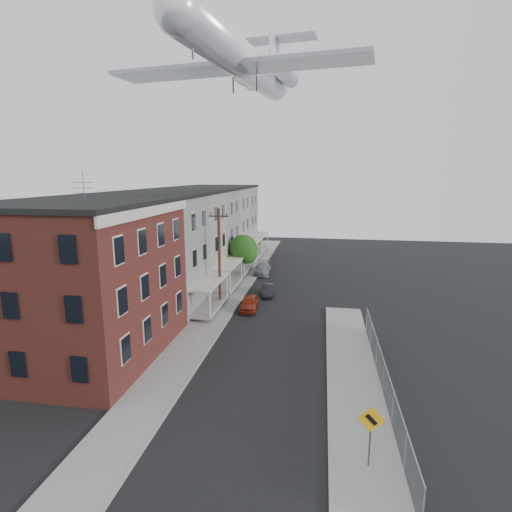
{
  "coord_description": "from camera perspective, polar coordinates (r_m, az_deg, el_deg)",
  "views": [
    {
      "loc": [
        3.39,
        -15.95,
        11.88
      ],
      "look_at": [
        -0.71,
        8.68,
        6.78
      ],
      "focal_mm": 28.0,
      "sensor_mm": 36.0,
      "label": 1
    }
  ],
  "objects": [
    {
      "name": "curb_left",
      "position": [
        42.32,
        -1.04,
        -4.66
      ],
      "size": [
        0.15,
        62.0,
        0.14
      ],
      "primitive_type": "cube",
      "color": "gray",
      "rests_on": "ground"
    },
    {
      "name": "car_mid",
      "position": [
        40.02,
        1.63,
        -4.91
      ],
      "size": [
        1.6,
        3.44,
        1.09
      ],
      "primitive_type": "imported",
      "rotation": [
        0.0,
        0.0,
        0.14
      ],
      "color": "black",
      "rests_on": "ground"
    },
    {
      "name": "car_near",
      "position": [
        35.91,
        -0.97,
        -6.7
      ],
      "size": [
        1.74,
        3.82,
        1.27
      ],
      "primitive_type": "imported",
      "rotation": [
        0.0,
        0.0,
        0.06
      ],
      "color": "maroon",
      "rests_on": "ground"
    },
    {
      "name": "row_house_d",
      "position": [
        56.02,
        -6.53,
        4.55
      ],
      "size": [
        11.98,
        7.0,
        10.3
      ],
      "color": "#6F6858",
      "rests_on": "ground"
    },
    {
      "name": "row_house_e",
      "position": [
        62.74,
        -4.77,
        5.33
      ],
      "size": [
        11.98,
        7.0,
        10.3
      ],
      "color": "slate",
      "rests_on": "ground"
    },
    {
      "name": "sidewalk_right",
      "position": [
        25.02,
        13.76,
        -17.0
      ],
      "size": [
        3.0,
        26.0,
        0.12
      ],
      "primitive_type": "cube",
      "color": "gray",
      "rests_on": "ground"
    },
    {
      "name": "chainlink_fence",
      "position": [
        23.89,
        17.78,
        -16.15
      ],
      "size": [
        0.06,
        18.06,
        1.9
      ],
      "color": "gray",
      "rests_on": "ground"
    },
    {
      "name": "utility_pole",
      "position": [
        35.86,
        -5.26,
        -0.09
      ],
      "size": [
        1.8,
        0.26,
        9.0
      ],
      "color": "black",
      "rests_on": "ground"
    },
    {
      "name": "row_house_b",
      "position": [
        42.87,
        -11.65,
        2.25
      ],
      "size": [
        11.98,
        7.0,
        10.3
      ],
      "color": "#6F6858",
      "rests_on": "ground"
    },
    {
      "name": "ground",
      "position": [
        20.18,
        -2.26,
        -24.53
      ],
      "size": [
        120.0,
        120.0,
        0.0
      ],
      "primitive_type": "plane",
      "color": "black",
      "rests_on": "ground"
    },
    {
      "name": "warning_sign",
      "position": [
        18.1,
        16.08,
        -22.47
      ],
      "size": [
        1.1,
        0.11,
        2.8
      ],
      "color": "#515156",
      "rests_on": "ground"
    },
    {
      "name": "airplane",
      "position": [
        40.06,
        -1.81,
        26.01
      ],
      "size": [
        23.32,
        26.64,
        7.66
      ],
      "color": "white",
      "rests_on": "ground"
    },
    {
      "name": "corner_building",
      "position": [
        28.44,
        -23.67,
        -3.11
      ],
      "size": [
        10.31,
        12.3,
        12.15
      ],
      "color": "#341910",
      "rests_on": "ground"
    },
    {
      "name": "street_tree",
      "position": [
        45.51,
        -1.67,
        0.87
      ],
      "size": [
        3.22,
        3.2,
        5.2
      ],
      "color": "black",
      "rests_on": "ground"
    },
    {
      "name": "sidewalk_left",
      "position": [
        42.6,
        -2.97,
        -4.57
      ],
      "size": [
        3.0,
        62.0,
        0.12
      ],
      "primitive_type": "cube",
      "color": "gray",
      "rests_on": "ground"
    },
    {
      "name": "curb_right",
      "position": [
        24.94,
        10.28,
        -16.92
      ],
      "size": [
        0.15,
        26.0,
        0.14
      ],
      "primitive_type": "cube",
      "color": "gray",
      "rests_on": "ground"
    },
    {
      "name": "row_house_a",
      "position": [
        36.53,
        -15.57,
        0.47
      ],
      "size": [
        11.98,
        7.0,
        10.3
      ],
      "color": "slate",
      "rests_on": "ground"
    },
    {
      "name": "car_far",
      "position": [
        48.57,
        0.93,
        -1.81
      ],
      "size": [
        2.14,
        4.64,
        1.31
      ],
      "primitive_type": "imported",
      "rotation": [
        0.0,
        0.0,
        0.07
      ],
      "color": "gray",
      "rests_on": "ground"
    },
    {
      "name": "row_house_c",
      "position": [
        49.39,
        -8.75,
        3.56
      ],
      "size": [
        11.98,
        7.0,
        10.3
      ],
      "color": "slate",
      "rests_on": "ground"
    }
  ]
}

